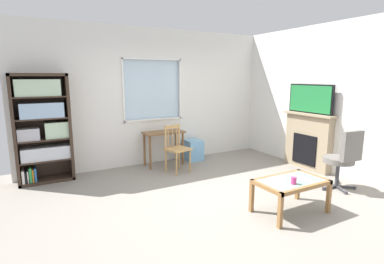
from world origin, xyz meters
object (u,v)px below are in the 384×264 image
at_px(tv, 310,99).
at_px(office_chair, 343,157).
at_px(desk_under_window, 164,138).
at_px(wooden_chair, 177,148).
at_px(sippy_cup, 294,180).
at_px(plastic_drawer_unit, 193,150).
at_px(coffee_table, 291,185).
at_px(bookshelf, 42,125).
at_px(fireplace, 308,141).

bearing_deg(tv, office_chair, -112.22).
bearing_deg(desk_under_window, office_chair, -53.84).
xyz_separation_m(wooden_chair, sippy_cup, (0.47, -2.48, 0.04)).
relative_size(plastic_drawer_unit, coffee_table, 0.48).
bearing_deg(tv, wooden_chair, 155.36).
height_order(wooden_chair, plastic_drawer_unit, wooden_chair).
distance_m(bookshelf, plastic_drawer_unit, 3.04).
xyz_separation_m(plastic_drawer_unit, tv, (1.69, -1.65, 1.17)).
distance_m(fireplace, office_chair, 1.19).
distance_m(bookshelf, tv, 4.95).
relative_size(desk_under_window, coffee_table, 0.88).
bearing_deg(wooden_chair, office_chair, -48.56).
bearing_deg(bookshelf, plastic_drawer_unit, -1.11).
bearing_deg(sippy_cup, fireplace, 36.07).
height_order(office_chair, sippy_cup, office_chair).
bearing_deg(coffee_table, plastic_drawer_unit, 87.61).
xyz_separation_m(tv, sippy_cup, (-1.90, -1.40, -0.90)).
height_order(bookshelf, plastic_drawer_unit, bookshelf).
relative_size(bookshelf, office_chair, 1.88).
distance_m(plastic_drawer_unit, sippy_cup, 3.07).
bearing_deg(wooden_chair, fireplace, -24.48).
xyz_separation_m(bookshelf, sippy_cup, (2.73, -3.10, -0.50)).
bearing_deg(desk_under_window, tv, -33.56).
bearing_deg(bookshelf, coffee_table, -46.66).
relative_size(bookshelf, coffee_table, 1.99).
relative_size(plastic_drawer_unit, fireplace, 0.40).
bearing_deg(plastic_drawer_unit, coffee_table, -92.39).
height_order(tv, sippy_cup, tv).
xyz_separation_m(tv, coffee_table, (-1.81, -1.28, -1.01)).
bearing_deg(plastic_drawer_unit, wooden_chair, -140.13).
bearing_deg(desk_under_window, plastic_drawer_unit, 3.96).
relative_size(desk_under_window, tv, 0.83).
xyz_separation_m(desk_under_window, fireplace, (2.43, -1.60, -0.02)).
relative_size(desk_under_window, sippy_cup, 9.20).
xyz_separation_m(fireplace, sippy_cup, (-1.92, -1.40, -0.06)).
relative_size(wooden_chair, office_chair, 0.90).
xyz_separation_m(bookshelf, plastic_drawer_unit, (2.94, -0.06, -0.78)).
relative_size(tv, office_chair, 1.00).
distance_m(tv, coffee_table, 2.44).
bearing_deg(bookshelf, desk_under_window, -2.76).
distance_m(plastic_drawer_unit, tv, 2.64).
bearing_deg(office_chair, wooden_chair, 131.44).
height_order(desk_under_window, plastic_drawer_unit, desk_under_window).
bearing_deg(plastic_drawer_unit, sippy_cup, -93.88).
relative_size(plastic_drawer_unit, sippy_cup, 5.02).
distance_m(coffee_table, sippy_cup, 0.19).
relative_size(tv, sippy_cup, 11.08).
bearing_deg(office_chair, bookshelf, 146.22).
bearing_deg(plastic_drawer_unit, fireplace, -44.01).
xyz_separation_m(wooden_chair, plastic_drawer_unit, (0.68, 0.56, -0.24)).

